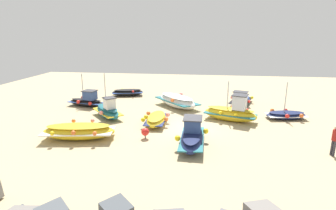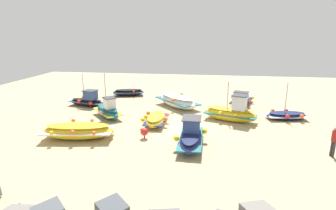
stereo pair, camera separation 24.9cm
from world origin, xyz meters
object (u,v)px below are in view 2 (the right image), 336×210
object	(u,v)px
fishing_boat_0	(242,100)
fishing_boat_4	(78,131)
fishing_boat_6	(88,101)
fishing_boat_1	(156,119)
person_walking	(334,139)
fishing_boat_5	(231,112)
mooring_buoy_0	(144,132)
fishing_boat_7	(177,101)
fishing_boat_9	(128,92)
fishing_boat_8	(108,110)
fishing_boat_3	(191,136)
fishing_boat_2	(287,115)

from	to	relation	value
fishing_boat_0	fishing_boat_4	bearing A→B (deg)	-29.99
fishing_boat_4	fishing_boat_6	xyz separation A→B (m)	(2.85, -7.67, -0.01)
fishing_boat_1	person_walking	distance (m)	11.50
fishing_boat_5	fishing_boat_0	bearing A→B (deg)	93.80
fishing_boat_4	mooring_buoy_0	bearing A→B (deg)	179.81
fishing_boat_7	fishing_boat_9	world-z (taller)	fishing_boat_7
fishing_boat_1	fishing_boat_8	bearing A→B (deg)	75.86
fishing_boat_3	fishing_boat_8	world-z (taller)	fishing_boat_8
fishing_boat_2	mooring_buoy_0	xyz separation A→B (m)	(10.33, 5.51, 0.13)
fishing_boat_4	fishing_boat_0	bearing A→B (deg)	-146.93
fishing_boat_5	fishing_boat_1	bearing A→B (deg)	-146.42
fishing_boat_2	fishing_boat_8	bearing A→B (deg)	177.33
fishing_boat_1	fishing_boat_2	bearing A→B (deg)	-75.26
fishing_boat_4	fishing_boat_7	size ratio (longest dim) A/B	1.01
fishing_boat_1	person_walking	bearing A→B (deg)	-110.05
fishing_boat_8	fishing_boat_6	bearing A→B (deg)	-176.14
fishing_boat_9	fishing_boat_3	bearing A→B (deg)	105.83
fishing_boat_0	person_walking	size ratio (longest dim) A/B	2.28
fishing_boat_2	mooring_buoy_0	distance (m)	11.71
fishing_boat_5	fishing_boat_8	distance (m)	9.88
fishing_boat_9	mooring_buoy_0	world-z (taller)	fishing_boat_9
fishing_boat_4	fishing_boat_2	bearing A→B (deg)	-165.77
fishing_boat_3	mooring_buoy_0	distance (m)	3.16
fishing_boat_5	fishing_boat_8	bearing A→B (deg)	-158.75
fishing_boat_5	fishing_boat_6	xyz separation A→B (m)	(13.01, -2.63, -0.20)
fishing_boat_3	fishing_boat_9	distance (m)	14.44
fishing_boat_6	fishing_boat_9	xyz separation A→B (m)	(-2.61, -4.60, -0.11)
fishing_boat_7	person_walking	size ratio (longest dim) A/B	2.73
mooring_buoy_0	fishing_boat_9	bearing A→B (deg)	-68.90
fishing_boat_1	fishing_boat_2	size ratio (longest dim) A/B	1.00
fishing_boat_1	fishing_boat_7	xyz separation A→B (m)	(-1.08, -4.94, 0.22)
fishing_boat_6	mooring_buoy_0	size ratio (longest dim) A/B	5.17
fishing_boat_0	fishing_boat_9	distance (m)	11.97
fishing_boat_2	mooring_buoy_0	world-z (taller)	fishing_boat_2
fishing_boat_0	fishing_boat_1	size ratio (longest dim) A/B	1.21
person_walking	mooring_buoy_0	xyz separation A→B (m)	(10.99, -1.09, -0.56)
fishing_boat_0	fishing_boat_5	xyz separation A→B (m)	(1.41, 5.26, 0.26)
fishing_boat_1	fishing_boat_4	size ratio (longest dim) A/B	0.68
fishing_boat_5	person_walking	world-z (taller)	fishing_boat_5
fishing_boat_0	mooring_buoy_0	xyz separation A→B (m)	(7.32, 9.66, 0.01)
fishing_boat_0	fishing_boat_1	distance (m)	9.79
fishing_boat_2	fishing_boat_0	bearing A→B (deg)	117.20
fishing_boat_2	fishing_boat_4	distance (m)	15.82
fishing_boat_3	fishing_boat_5	world-z (taller)	fishing_boat_5
fishing_boat_0	fishing_boat_2	size ratio (longest dim) A/B	1.20
fishing_boat_8	fishing_boat_9	distance (m)	7.67
fishing_boat_2	fishing_boat_6	size ratio (longest dim) A/B	0.90
fishing_boat_1	fishing_boat_9	size ratio (longest dim) A/B	0.92
fishing_boat_6	fishing_boat_3	bearing A→B (deg)	-26.11
fishing_boat_7	mooring_buoy_0	distance (m)	7.96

